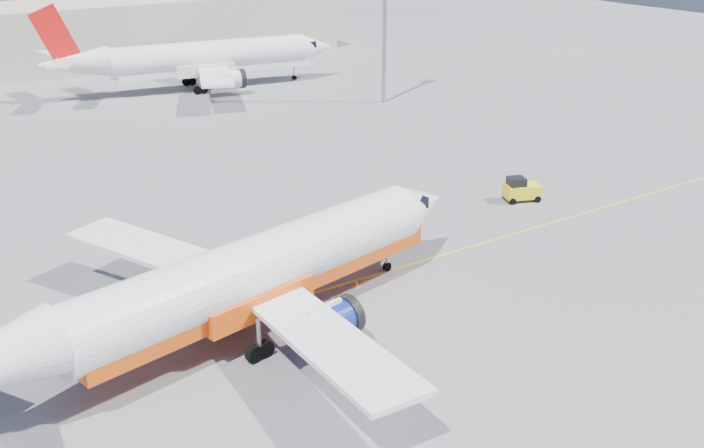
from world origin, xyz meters
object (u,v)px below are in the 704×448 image
traffic_cone (356,283)px  main_jet (242,278)px  gse_tug (521,190)px  second_jet (201,59)px

traffic_cone → main_jet: bearing=-170.1°
gse_tug → traffic_cone: 18.06m
second_jet → traffic_cone: size_ratio=70.33×
second_jet → gse_tug: (4.28, -46.30, -2.59)m
main_jet → traffic_cone: (7.44, 1.30, -2.91)m
main_jet → traffic_cone: bearing=-1.8°
main_jet → gse_tug: 25.68m
traffic_cone → gse_tug: bearing=15.8°
second_jet → traffic_cone: (-13.09, -51.22, -3.19)m
second_jet → traffic_cone: 52.96m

